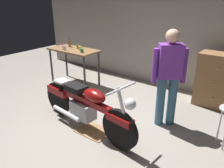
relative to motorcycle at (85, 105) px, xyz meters
The scene contains 13 objects.
ground_plane 0.48m from the motorcycle, 27.65° to the right, with size 12.00×12.00×0.00m, color gray.
back_wall 2.94m from the motorcycle, 87.12° to the left, with size 8.00×0.12×3.10m, color gray.
workbench 2.23m from the motorcycle, 139.89° to the left, with size 1.30×0.64×0.90m.
motorcycle is the anchor object (origin of this frame).
person_standing 1.47m from the motorcycle, 43.43° to the left, with size 0.47×0.41×1.67m.
wooden_dresser 2.72m from the motorcycle, 55.13° to the left, with size 0.80×0.47×1.10m.
drip_tray 0.47m from the motorcycle, ahead, with size 0.56×0.40×0.01m, color olive.
mug_yellow_tall 2.16m from the motorcycle, 135.63° to the left, with size 0.11×0.08×0.09m.
mug_white_ceramic 2.27m from the motorcycle, 145.76° to the left, with size 0.11×0.07×0.11m.
mug_green_speckled 1.87m from the motorcycle, 134.54° to the left, with size 0.10×0.07×0.09m.
mug_red_diner 2.51m from the motorcycle, 145.22° to the left, with size 0.10×0.07×0.09m.
mug_brown_stoneware 2.29m from the motorcycle, 136.65° to the left, with size 0.11×0.08×0.09m.
bottle 2.57m from the motorcycle, 141.49° to the left, with size 0.06×0.06×0.24m.
Camera 1 is at (2.15, -2.28, 2.15)m, focal length 35.33 mm.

